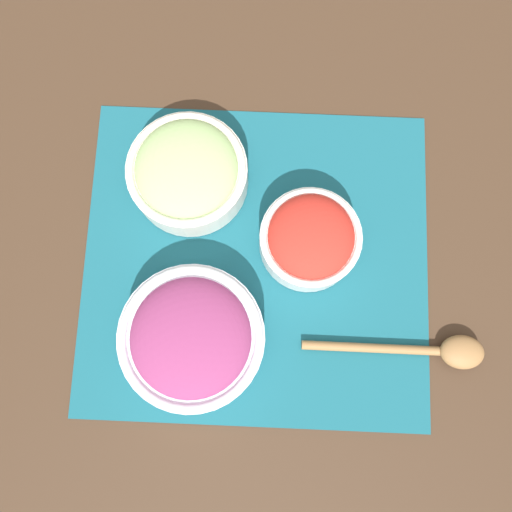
{
  "coord_description": "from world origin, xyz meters",
  "views": [
    {
      "loc": [
        0.01,
        -0.12,
        0.68
      ],
      "look_at": [
        0.0,
        0.0,
        0.03
      ],
      "focal_mm": 35.0,
      "sensor_mm": 36.0,
      "label": 1
    }
  ],
  "objects_px": {
    "onion_bowl": "(192,338)",
    "cucumber_bowl": "(188,172)",
    "tomato_bowl": "(310,239)",
    "wooden_spoon": "(435,351)"
  },
  "relations": [
    {
      "from": "onion_bowl",
      "to": "cucumber_bowl",
      "type": "bearing_deg",
      "value": 95.25
    },
    {
      "from": "tomato_bowl",
      "to": "cucumber_bowl",
      "type": "bearing_deg",
      "value": 153.04
    },
    {
      "from": "cucumber_bowl",
      "to": "tomato_bowl",
      "type": "relative_size",
      "value": 1.22
    },
    {
      "from": "cucumber_bowl",
      "to": "tomato_bowl",
      "type": "xyz_separation_m",
      "value": [
        0.17,
        -0.08,
        -0.0
      ]
    },
    {
      "from": "cucumber_bowl",
      "to": "onion_bowl",
      "type": "bearing_deg",
      "value": -84.75
    },
    {
      "from": "tomato_bowl",
      "to": "onion_bowl",
      "type": "relative_size",
      "value": 0.72
    },
    {
      "from": "cucumber_bowl",
      "to": "tomato_bowl",
      "type": "bearing_deg",
      "value": -26.96
    },
    {
      "from": "tomato_bowl",
      "to": "wooden_spoon",
      "type": "bearing_deg",
      "value": -38.96
    },
    {
      "from": "cucumber_bowl",
      "to": "wooden_spoon",
      "type": "relative_size",
      "value": 0.68
    },
    {
      "from": "cucumber_bowl",
      "to": "wooden_spoon",
      "type": "bearing_deg",
      "value": -33.44
    }
  ]
}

